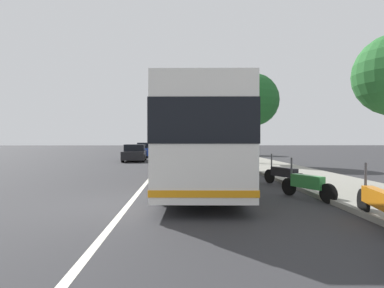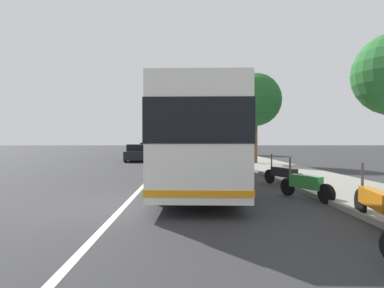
{
  "view_description": "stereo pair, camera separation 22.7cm",
  "coord_description": "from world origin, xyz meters",
  "px_view_note": "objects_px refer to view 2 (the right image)",
  "views": [
    {
      "loc": [
        -8.89,
        -1.44,
        1.78
      ],
      "look_at": [
        4.86,
        -1.94,
        1.63
      ],
      "focal_mm": 29.52,
      "sensor_mm": 36.0,
      "label": 1
    },
    {
      "loc": [
        -8.9,
        -1.67,
        1.78
      ],
      "look_at": [
        4.86,
        -1.94,
        1.63
      ],
      "focal_mm": 29.52,
      "sensor_mm": 36.0,
      "label": 2
    }
  ],
  "objects_px": {
    "motorcycle_mid_row": "(284,174)",
    "roadside_tree_far_block": "(232,118)",
    "motorcycle_far_end": "(375,203)",
    "roadside_tree_mid_block": "(255,100)",
    "coach_bus": "(200,138)",
    "car_oncoming": "(149,150)",
    "car_far_distant": "(137,153)",
    "motorcycle_angled": "(305,184)"
  },
  "relations": [
    {
      "from": "coach_bus",
      "to": "motorcycle_far_end",
      "type": "xyz_separation_m",
      "value": [
        -6.69,
        -3.34,
        -1.41
      ]
    },
    {
      "from": "motorcycle_angled",
      "to": "car_far_distant",
      "type": "bearing_deg",
      "value": -2.11
    },
    {
      "from": "coach_bus",
      "to": "car_oncoming",
      "type": "bearing_deg",
      "value": 15.03
    },
    {
      "from": "coach_bus",
      "to": "motorcycle_mid_row",
      "type": "xyz_separation_m",
      "value": [
        -0.88,
        -3.25,
        -1.43
      ]
    },
    {
      "from": "car_far_distant",
      "to": "motorcycle_far_end",
      "type": "bearing_deg",
      "value": 17.95
    },
    {
      "from": "motorcycle_far_end",
      "to": "motorcycle_angled",
      "type": "relative_size",
      "value": 1.24
    },
    {
      "from": "motorcycle_mid_row",
      "to": "car_oncoming",
      "type": "xyz_separation_m",
      "value": [
        22.13,
        7.88,
        0.26
      ]
    },
    {
      "from": "motorcycle_far_end",
      "to": "motorcycle_mid_row",
      "type": "relative_size",
      "value": 1.09
    },
    {
      "from": "motorcycle_mid_row",
      "to": "roadside_tree_far_block",
      "type": "bearing_deg",
      "value": -27.69
    },
    {
      "from": "motorcycle_far_end",
      "to": "roadside_tree_far_block",
      "type": "distance_m",
      "value": 34.23
    },
    {
      "from": "motorcycle_angled",
      "to": "roadside_tree_far_block",
      "type": "xyz_separation_m",
      "value": [
        30.92,
        -2.34,
        4.27
      ]
    },
    {
      "from": "roadside_tree_mid_block",
      "to": "car_far_distant",
      "type": "bearing_deg",
      "value": 64.11
    },
    {
      "from": "motorcycle_far_end",
      "to": "car_oncoming",
      "type": "bearing_deg",
      "value": 27.25
    },
    {
      "from": "coach_bus",
      "to": "motorcycle_far_end",
      "type": "height_order",
      "value": "coach_bus"
    },
    {
      "from": "motorcycle_angled",
      "to": "car_oncoming",
      "type": "height_order",
      "value": "car_oncoming"
    },
    {
      "from": "roadside_tree_mid_block",
      "to": "roadside_tree_far_block",
      "type": "distance_m",
      "value": 17.38
    },
    {
      "from": "roadside_tree_far_block",
      "to": "motorcycle_far_end",
      "type": "bearing_deg",
      "value": 176.59
    },
    {
      "from": "coach_bus",
      "to": "roadside_tree_mid_block",
      "type": "relative_size",
      "value": 1.88
    },
    {
      "from": "motorcycle_mid_row",
      "to": "roadside_tree_far_block",
      "type": "height_order",
      "value": "roadside_tree_far_block"
    },
    {
      "from": "motorcycle_angled",
      "to": "motorcycle_far_end",
      "type": "bearing_deg",
      "value": 160.48
    },
    {
      "from": "motorcycle_mid_row",
      "to": "car_oncoming",
      "type": "bearing_deg",
      "value": -3.78
    },
    {
      "from": "coach_bus",
      "to": "car_far_distant",
      "type": "relative_size",
      "value": 2.83
    },
    {
      "from": "motorcycle_mid_row",
      "to": "car_far_distant",
      "type": "bearing_deg",
      "value": 4.42
    },
    {
      "from": "motorcycle_mid_row",
      "to": "car_oncoming",
      "type": "relative_size",
      "value": 0.52
    },
    {
      "from": "motorcycle_mid_row",
      "to": "car_far_distant",
      "type": "relative_size",
      "value": 0.49
    },
    {
      "from": "motorcycle_mid_row",
      "to": "roadside_tree_far_block",
      "type": "relative_size",
      "value": 0.33
    },
    {
      "from": "motorcycle_far_end",
      "to": "motorcycle_mid_row",
      "type": "bearing_deg",
      "value": 12.22
    },
    {
      "from": "motorcycle_mid_row",
      "to": "roadside_tree_mid_block",
      "type": "bearing_deg",
      "value": -29.88
    },
    {
      "from": "motorcycle_mid_row",
      "to": "roadside_tree_mid_block",
      "type": "relative_size",
      "value": 0.32
    },
    {
      "from": "motorcycle_mid_row",
      "to": "car_far_distant",
      "type": "distance_m",
      "value": 17.23
    },
    {
      "from": "car_oncoming",
      "to": "roadside_tree_far_block",
      "type": "xyz_separation_m",
      "value": [
        5.97,
        -10.0,
        4.01
      ]
    },
    {
      "from": "coach_bus",
      "to": "car_far_distant",
      "type": "distance_m",
      "value": 15.18
    },
    {
      "from": "motorcycle_far_end",
      "to": "motorcycle_angled",
      "type": "xyz_separation_m",
      "value": [
        2.98,
        0.31,
        -0.03
      ]
    },
    {
      "from": "motorcycle_angled",
      "to": "car_far_distant",
      "type": "relative_size",
      "value": 0.43
    },
    {
      "from": "coach_bus",
      "to": "car_oncoming",
      "type": "relative_size",
      "value": 3.03
    },
    {
      "from": "motorcycle_far_end",
      "to": "roadside_tree_far_block",
      "type": "relative_size",
      "value": 0.36
    },
    {
      "from": "motorcycle_far_end",
      "to": "car_far_distant",
      "type": "bearing_deg",
      "value": 32.44
    },
    {
      "from": "roadside_tree_mid_block",
      "to": "roadside_tree_far_block",
      "type": "height_order",
      "value": "roadside_tree_mid_block"
    },
    {
      "from": "motorcycle_mid_row",
      "to": "roadside_tree_mid_block",
      "type": "xyz_separation_m",
      "value": [
        10.74,
        -1.22,
        4.28
      ]
    },
    {
      "from": "motorcycle_far_end",
      "to": "roadside_tree_far_block",
      "type": "bearing_deg",
      "value": 7.9
    },
    {
      "from": "motorcycle_far_end",
      "to": "roadside_tree_mid_block",
      "type": "relative_size",
      "value": 0.35
    },
    {
      "from": "motorcycle_far_end",
      "to": "motorcycle_mid_row",
      "type": "height_order",
      "value": "motorcycle_far_end"
    }
  ]
}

